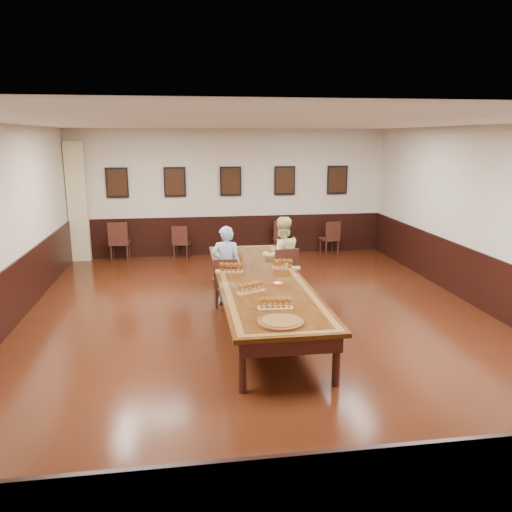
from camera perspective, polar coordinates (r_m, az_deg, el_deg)
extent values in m
cube|color=black|center=(8.39, 0.50, -7.51)|extent=(8.00, 10.00, 0.02)
cube|color=white|center=(7.84, 0.55, 15.04)|extent=(8.00, 10.00, 0.02)
cube|color=beige|center=(12.89, -2.93, 7.23)|extent=(8.00, 0.02, 3.20)
cube|color=beige|center=(3.30, 14.35, -11.98)|extent=(8.00, 0.02, 3.20)
cube|color=beige|center=(9.44, 25.39, 3.67)|extent=(0.02, 10.00, 3.20)
imported|color=#4C88BF|center=(9.04, -3.42, -1.08)|extent=(0.57, 0.41, 1.46)
imported|color=beige|center=(9.51, 2.95, -0.08)|extent=(0.83, 0.68, 1.54)
cube|color=#D7476B|center=(8.30, 4.57, -2.24)|extent=(0.13, 0.15, 0.01)
cube|color=#CABB8A|center=(12.91, -19.73, 5.80)|extent=(0.45, 0.18, 2.90)
cube|color=black|center=(13.02, -2.86, 2.40)|extent=(7.98, 0.04, 1.00)
cube|color=black|center=(3.91, 13.12, -26.52)|extent=(7.98, 0.04, 1.00)
cube|color=black|center=(8.59, -26.83, -4.91)|extent=(0.04, 9.98, 1.00)
cube|color=black|center=(9.65, 24.59, -2.77)|extent=(0.04, 9.98, 1.00)
cube|color=black|center=(8.16, 0.51, -2.72)|extent=(1.40, 5.00, 0.06)
cube|color=brown|center=(8.15, 0.51, -2.50)|extent=(1.28, 4.88, 0.00)
cube|color=black|center=(8.15, 0.51, -2.49)|extent=(1.10, 4.70, 0.00)
cube|color=black|center=(8.20, 0.51, -3.73)|extent=(1.25, 4.85, 0.18)
cylinder|color=black|center=(6.07, -1.59, -12.42)|extent=(0.10, 0.10, 0.69)
cylinder|color=black|center=(6.30, 9.17, -11.61)|extent=(0.10, 0.10, 0.69)
cylinder|color=black|center=(10.43, -4.61, -1.31)|extent=(0.10, 0.10, 0.69)
cylinder|color=black|center=(10.56, 1.68, -1.08)|extent=(0.10, 0.10, 0.69)
cube|color=black|center=(12.83, -15.59, 8.08)|extent=(0.54, 0.03, 0.74)
cube|color=black|center=(12.81, -15.60, 8.07)|extent=(0.46, 0.01, 0.64)
cube|color=black|center=(12.73, -9.27, 8.35)|extent=(0.54, 0.03, 0.74)
cube|color=black|center=(12.72, -9.27, 8.35)|extent=(0.46, 0.01, 0.64)
cube|color=black|center=(12.79, -2.92, 8.53)|extent=(0.54, 0.03, 0.74)
cube|color=black|center=(12.77, -2.91, 8.52)|extent=(0.46, 0.01, 0.64)
cube|color=black|center=(13.00, 3.31, 8.61)|extent=(0.54, 0.03, 0.74)
cube|color=black|center=(12.98, 3.32, 8.60)|extent=(0.46, 0.01, 0.64)
cube|color=black|center=(13.35, 9.27, 8.58)|extent=(0.54, 0.03, 0.74)
cube|color=black|center=(13.33, 9.29, 8.58)|extent=(0.46, 0.01, 0.64)
cube|color=olive|center=(8.49, -3.07, -1.79)|extent=(0.49, 0.22, 0.03)
cube|color=olive|center=(8.72, 3.48, -1.37)|extent=(0.50, 0.22, 0.03)
cube|color=olive|center=(7.39, -0.59, -4.11)|extent=(0.46, 0.31, 0.03)
cube|color=olive|center=(6.69, 2.22, -6.01)|extent=(0.48, 0.18, 0.03)
cylinder|color=#B2230B|center=(7.81, 2.49, -3.17)|extent=(0.22, 0.22, 0.02)
cylinder|color=silver|center=(7.81, 2.49, -3.07)|extent=(0.12, 0.12, 0.01)
cylinder|color=#502410|center=(6.20, 2.82, -7.58)|extent=(0.73, 0.73, 0.04)
cylinder|color=brown|center=(6.19, 2.82, -7.38)|extent=(0.59, 0.59, 0.01)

